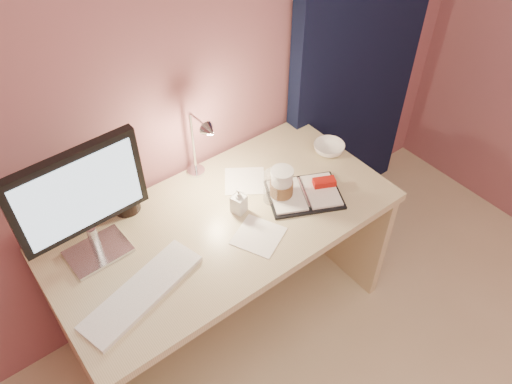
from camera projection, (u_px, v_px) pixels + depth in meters
room at (350, 29)px, 2.31m from camera, size 3.50×3.50×3.50m
desk at (217, 245)px, 2.20m from camera, size 1.40×0.70×0.73m
monitor at (80, 198)px, 1.67m from camera, size 0.46×0.17×0.49m
keyboard at (142, 292)px, 1.74m from camera, size 0.49×0.26×0.02m
planner at (306, 193)px, 2.09m from camera, size 0.37×0.34×0.05m
paper_a at (258, 236)px, 1.94m from camera, size 0.23×0.23×0.00m
paper_c at (245, 181)px, 2.16m from camera, size 0.24×0.24×0.00m
coffee_cup at (282, 186)px, 2.04m from camera, size 0.10×0.10×0.15m
clear_cup at (273, 187)px, 2.03m from camera, size 0.08×0.08×0.14m
bowl at (329, 148)px, 2.29m from camera, size 0.17×0.17×0.04m
lotion_bottle at (239, 200)px, 1.99m from camera, size 0.07×0.07×0.12m
dark_jar at (124, 195)px, 1.99m from camera, size 0.11×0.11×0.16m
desk_lamp at (203, 144)px, 2.01m from camera, size 0.08×0.21×0.34m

